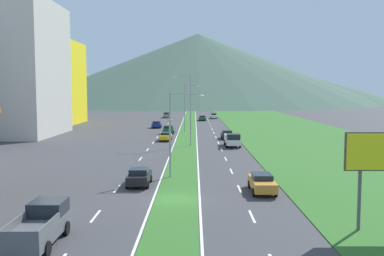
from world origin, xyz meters
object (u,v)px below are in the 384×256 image
car_5 (262,183)px  pickup_truck_0 (41,225)px  car_4 (168,129)px  car_6 (227,134)px  pickup_truck_1 (232,140)px  car_2 (157,124)px  street_lamp_mid (189,106)px  car_0 (166,136)px  street_lamp_near (174,128)px  car_8 (214,116)px  car_1 (167,115)px  car_7 (139,176)px  street_lamp_far (186,105)px  car_3 (202,118)px

car_5 → pickup_truck_0: size_ratio=0.84×
car_4 → car_6: car_4 is taller
pickup_truck_1 → car_2: bearing=-156.3°
car_2 → pickup_truck_1: pickup_truck_1 is taller
street_lamp_mid → car_0: (-3.83, 7.11, -5.15)m
street_lamp_near → car_4: street_lamp_near is taller
car_0 → car_5: 37.11m
car_8 → car_0: bearing=-10.7°
street_lamp_mid → car_4: (-4.08, 18.61, -5.11)m
car_4 → car_1: bearing=4.1°
street_lamp_near → street_lamp_mid: size_ratio=0.77×
car_8 → pickup_truck_1: (-0.06, -62.09, 0.21)m
street_lamp_near → pickup_truck_1: street_lamp_near is taller
car_2 → car_7: size_ratio=1.00×
car_7 → pickup_truck_1: 27.69m
car_1 → car_4: size_ratio=0.99×
car_1 → car_7: (3.45, -91.62, -0.05)m
car_2 → car_8: (13.80, 30.78, 0.02)m
street_lamp_mid → car_2: size_ratio=2.56×
street_lamp_near → street_lamp_far: 45.82m
street_lamp_mid → street_lamp_far: street_lamp_mid is taller
car_5 → pickup_truck_1: size_ratio=0.84×
car_0 → car_3: (6.81, 46.23, -0.01)m
street_lamp_far → car_7: bearing=-93.7°
car_4 → car_5: (10.36, -47.21, -0.00)m
car_2 → pickup_truck_1: size_ratio=0.75×
street_lamp_mid → car_7: 26.98m
car_0 → car_5: car_5 is taller
car_6 → car_2: bearing=-147.0°
car_4 → pickup_truck_1: (10.43, -19.11, 0.22)m
car_0 → pickup_truck_0: (-3.59, -47.50, 0.26)m
car_2 → street_lamp_near: bearing=-173.3°
car_5 → car_3: bearing=-177.7°
street_lamp_near → car_8: (7.46, 84.51, -3.93)m
pickup_truck_0 → pickup_truck_1: 42.20m
car_8 → pickup_truck_1: pickup_truck_1 is taller
car_0 → car_6: car_6 is taller
car_2 → car_6: 25.20m
street_lamp_near → car_0: size_ratio=1.72×
car_1 → car_4: bearing=-175.9°
street_lamp_mid → car_0: size_ratio=2.23×
pickup_truck_0 → car_7: bearing=-13.8°
car_3 → car_8: size_ratio=1.03×
car_0 → pickup_truck_1: (10.19, -7.61, 0.26)m
car_0 → car_7: car_7 is taller
car_5 → car_8: car_8 is taller
car_3 → car_1: bearing=-139.3°
car_3 → car_4: 35.44m
street_lamp_mid → car_1: 66.03m
car_5 → pickup_truck_1: 28.10m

